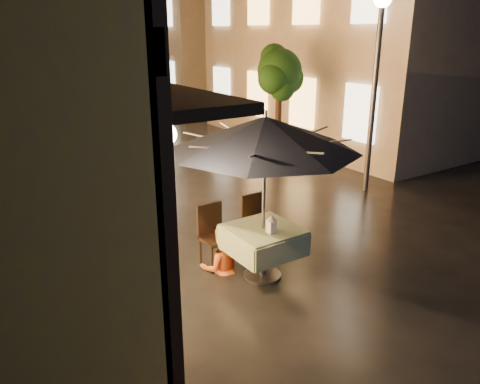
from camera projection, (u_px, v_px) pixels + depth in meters
ground at (331, 257)px, 7.52m from camera, size 90.00×90.00×0.00m
east_building_near at (364, 32)px, 15.44m from camera, size 7.30×9.30×6.80m
east_building_far at (197, 26)px, 24.41m from camera, size 7.30×10.30×7.30m
street_tree at (280, 74)px, 11.55m from camera, size 1.43×1.20×3.15m
streetlamp_near at (377, 57)px, 9.71m from camera, size 0.36×0.36×4.23m
streetlamp_far at (148, 44)px, 19.16m from camera, size 0.36×0.36×4.23m
cafe_table at (263, 240)px, 6.74m from camera, size 0.99×0.99×0.78m
patio_umbrella at (265, 134)px, 6.23m from camera, size 2.60×2.60×2.46m
cafe_chair_left at (213, 232)px, 7.13m from camera, size 0.42×0.42×0.97m
cafe_chair_right at (256, 221)px, 7.55m from camera, size 0.42×0.42×0.97m
table_lantern at (271, 223)px, 6.48m from camera, size 0.16×0.16×0.25m
person_orange at (221, 228)px, 6.93m from camera, size 0.79×0.70×1.35m
person_yellow at (264, 217)px, 7.33m from camera, size 0.98×0.72×1.36m
bicycle_0 at (126, 201)px, 8.63m from camera, size 1.87×1.05×0.93m
bicycle_1 at (87, 175)px, 10.00m from camera, size 1.75×0.54×1.04m
bicycle_2 at (79, 182)px, 9.81m from camera, size 1.71×0.81×0.86m
bicycle_3 at (70, 152)px, 11.73m from camera, size 1.93×0.92×1.12m
bicycle_4 at (35, 152)px, 12.33m from camera, size 1.64×0.85×0.82m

